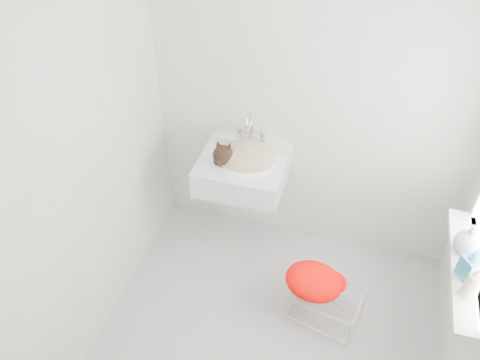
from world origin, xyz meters
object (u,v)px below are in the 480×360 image
(sink, at_px, (243,160))
(bottle_c, at_px, (464,251))
(cat, at_px, (244,157))
(bottle_b, at_px, (466,276))
(wire_rack, at_px, (325,303))
(bottle_a, at_px, (467,295))

(sink, height_order, bottle_c, sink)
(sink, relative_size, cat, 1.33)
(cat, xyz_separation_m, bottle_b, (1.39, -0.59, -0.04))
(wire_rack, bearing_deg, sink, 146.21)
(sink, bearing_deg, bottle_b, -23.36)
(cat, relative_size, bottle_c, 2.30)
(bottle_b, bearing_deg, bottle_a, -90.00)
(bottle_a, xyz_separation_m, bottle_b, (0.00, 0.13, 0.00))
(wire_rack, bearing_deg, bottle_a, -20.34)
(sink, bearing_deg, wire_rack, -33.79)
(wire_rack, xyz_separation_m, bottle_a, (0.69, -0.25, 0.70))
(sink, distance_m, cat, 0.05)
(wire_rack, relative_size, bottle_b, 2.12)
(sink, xyz_separation_m, wire_rack, (0.72, -0.48, -0.70))
(sink, distance_m, bottle_a, 1.58)
(bottle_a, bearing_deg, sink, 152.38)
(bottle_c, bearing_deg, wire_rack, -175.66)
(cat, height_order, bottle_c, cat)
(wire_rack, relative_size, bottle_c, 2.27)
(wire_rack, height_order, bottle_c, bottle_c)
(sink, xyz_separation_m, bottle_c, (1.40, -0.43, 0.00))
(bottle_c, bearing_deg, bottle_a, -90.00)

